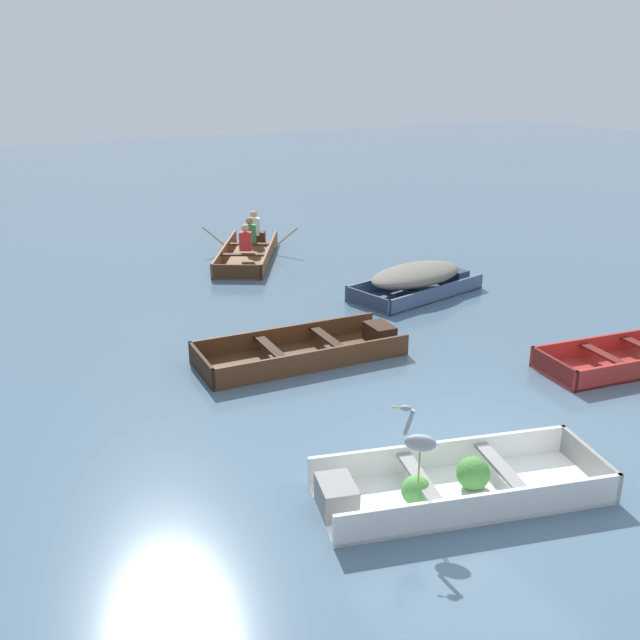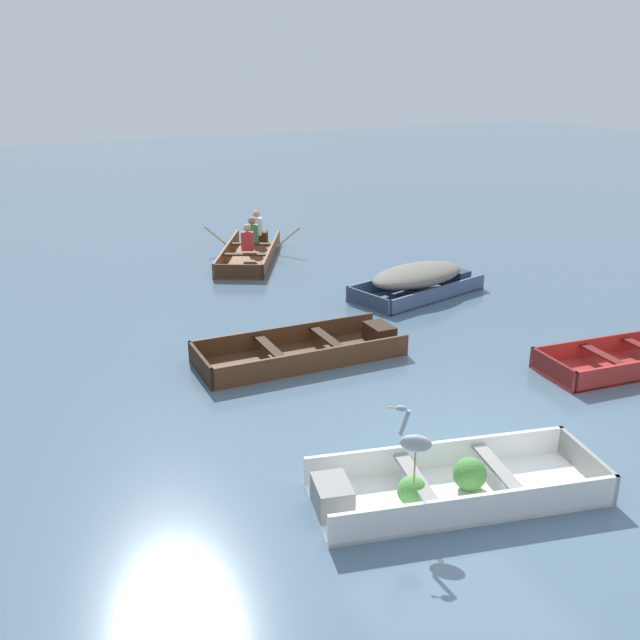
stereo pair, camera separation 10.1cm
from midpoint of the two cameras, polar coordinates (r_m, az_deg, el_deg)
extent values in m
plane|color=slate|center=(8.97, 12.69, -10.00)|extent=(80.00, 80.00, 0.00)
cube|color=white|center=(8.04, 11.22, -13.48)|extent=(3.31, 1.96, 0.04)
cube|color=white|center=(7.55, 13.00, -14.59)|extent=(3.01, 0.92, 0.36)
cube|color=white|center=(8.38, 9.78, -10.64)|extent=(3.01, 0.92, 0.36)
cube|color=gray|center=(8.65, 20.80, -10.71)|extent=(0.37, 1.10, 0.36)
cube|color=gray|center=(7.54, 1.38, -13.92)|extent=(0.49, 0.59, 0.32)
cube|color=gray|center=(7.75, 8.09, -12.50)|extent=(0.44, 1.04, 0.04)
cube|color=gray|center=(8.10, 14.42, -11.43)|extent=(0.44, 1.04, 0.04)
sphere|color=#4C9342|center=(7.68, 7.77, -13.39)|extent=(0.32, 0.32, 0.32)
sphere|color=#428438|center=(8.02, 12.24, -11.94)|extent=(0.36, 0.36, 0.36)
cube|color=#4C2D19|center=(11.29, -1.39, -2.98)|extent=(3.33, 1.46, 0.04)
cube|color=#4C2D19|center=(11.73, -2.54, -1.30)|extent=(3.24, 0.30, 0.34)
cube|color=#4C2D19|center=(10.74, -0.15, -3.32)|extent=(3.24, 0.30, 0.34)
cube|color=black|center=(10.74, -9.25, -3.58)|extent=(0.14, 1.22, 0.34)
cube|color=black|center=(11.83, 5.03, -1.08)|extent=(0.40, 0.57, 0.31)
cube|color=black|center=(11.39, 0.85, -1.48)|extent=(0.25, 1.13, 0.04)
cube|color=black|center=(11.03, -3.72, -2.25)|extent=(0.25, 1.13, 0.04)
cube|color=#AD2D28|center=(11.94, 23.35, -3.39)|extent=(2.85, 1.45, 0.04)
cube|color=#AD2D28|center=(12.22, 21.88, -1.94)|extent=(2.69, 0.47, 0.33)
cube|color=maroon|center=(11.04, 18.38, -3.78)|extent=(0.21, 1.04, 0.33)
cube|color=maroon|center=(11.59, 22.02, -2.68)|extent=(0.30, 0.96, 0.04)
cube|color=#475B7F|center=(14.53, 7.92, 2.08)|extent=(2.93, 1.71, 0.04)
cube|color=#475B7F|center=(14.87, 6.29, 3.10)|extent=(2.72, 0.56, 0.31)
cube|color=#475B7F|center=(14.13, 9.69, 2.04)|extent=(2.72, 0.56, 0.31)
cube|color=#273246|center=(13.56, 4.09, 1.52)|extent=(0.28, 1.21, 0.31)
cube|color=#273246|center=(15.37, 10.97, 3.46)|extent=(0.46, 0.61, 0.28)
cube|color=#273246|center=(14.77, 9.05, 3.16)|extent=(0.36, 1.13, 0.04)
cube|color=#273246|center=(14.18, 6.84, 2.57)|extent=(0.36, 1.13, 0.04)
ellipsoid|color=#6B665B|center=(14.42, 8.00, 3.59)|extent=(2.44, 1.56, 0.37)
cube|color=brown|center=(17.16, -5.50, 4.90)|extent=(2.79, 3.54, 0.04)
cube|color=brown|center=(17.20, -7.30, 5.39)|extent=(1.88, 2.97, 0.34)
cube|color=brown|center=(17.05, -3.73, 5.38)|extent=(1.88, 2.97, 0.34)
cube|color=#3F2716|center=(15.49, -6.39, 3.82)|extent=(0.98, 0.64, 0.34)
cube|color=#3F2716|center=(18.62, -4.87, 6.63)|extent=(0.62, 0.57, 0.31)
cube|color=#3F2716|center=(17.60, -5.30, 6.08)|extent=(0.95, 0.68, 0.04)
cube|color=#3F2716|center=(16.60, -5.78, 5.23)|extent=(0.95, 0.68, 0.04)
cube|color=red|center=(16.85, -5.65, 6.29)|extent=(0.33, 0.30, 0.44)
sphere|color=tan|center=(16.78, -5.69, 7.35)|extent=(0.18, 0.18, 0.18)
cube|color=#338C4C|center=(17.63, -5.28, 6.90)|extent=(0.33, 0.30, 0.44)
sphere|color=#9E7051|center=(17.56, -5.32, 7.92)|extent=(0.18, 0.18, 0.18)
cube|color=white|center=(18.42, -4.95, 7.46)|extent=(0.33, 0.30, 0.44)
sphere|color=tan|center=(18.35, -4.98, 8.44)|extent=(0.18, 0.18, 0.18)
cylinder|color=tan|center=(17.79, -8.04, 6.56)|extent=(0.57, 0.38, 0.55)
cylinder|color=tan|center=(17.56, -2.47, 6.56)|extent=(0.57, 0.38, 0.55)
cylinder|color=olive|center=(7.33, 7.97, -11.67)|extent=(0.02, 0.02, 0.35)
cylinder|color=olive|center=(7.38, 8.00, -11.43)|extent=(0.02, 0.02, 0.35)
ellipsoid|color=#93999E|center=(7.22, 8.08, -9.75)|extent=(0.34, 0.31, 0.18)
cylinder|color=#93999E|center=(7.12, 7.19, -8.14)|extent=(0.12, 0.11, 0.28)
ellipsoid|color=#93999E|center=(7.05, 6.92, -7.04)|extent=(0.12, 0.12, 0.06)
cone|color=gold|center=(7.06, 6.27, -6.99)|extent=(0.09, 0.08, 0.02)
camera|label=1|loc=(0.05, -89.76, 0.09)|focal=40.00mm
camera|label=2|loc=(0.05, 90.24, -0.09)|focal=40.00mm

